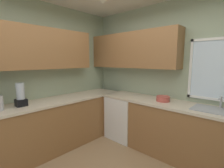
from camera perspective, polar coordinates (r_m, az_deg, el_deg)
name	(u,v)px	position (r m, az deg, el deg)	size (l,w,h in m)	color
room_shell	(111,48)	(2.28, -0.51, 12.36)	(3.68, 3.58, 2.70)	#9EAD8E
counter_run_left	(45,127)	(3.15, -22.40, -13.75)	(0.65, 3.19, 0.90)	olive
counter_run_back	(173,129)	(3.02, 20.67, -14.63)	(2.77, 0.65, 0.90)	olive
dishwasher	(125,117)	(3.48, 4.41, -11.44)	(0.60, 0.60, 0.86)	white
sink_assembly	(218,110)	(2.73, 33.11, -7.69)	(0.65, 0.40, 0.19)	#9EA0A5
bowl	(163,99)	(2.95, 17.40, -4.93)	(0.22, 0.22, 0.09)	#B74C42
blender_appliance	(21,96)	(2.87, -29.28, -3.61)	(0.15, 0.15, 0.36)	black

